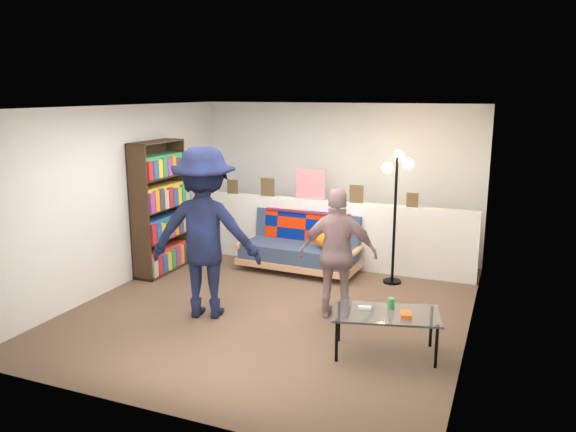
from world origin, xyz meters
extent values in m
plane|color=brown|center=(0.00, 0.00, 0.00)|extent=(5.00, 5.00, 0.00)
cube|color=silver|center=(0.00, 2.50, 1.20)|extent=(4.50, 0.10, 2.40)
cube|color=silver|center=(-2.25, 0.00, 1.20)|extent=(0.10, 5.00, 2.40)
cube|color=silver|center=(2.25, 0.00, 1.20)|extent=(0.10, 5.00, 2.40)
cube|color=white|center=(0.00, 0.00, 2.40)|extent=(4.50, 5.00, 0.10)
cube|color=silver|center=(0.00, 1.80, 0.50)|extent=(4.45, 0.15, 1.00)
cube|color=brown|center=(-1.50, 1.78, 1.11)|extent=(0.18, 0.02, 0.22)
cube|color=brown|center=(-0.90, 1.78, 1.14)|extent=(0.22, 0.02, 0.28)
cube|color=silver|center=(-0.20, 1.78, 1.23)|extent=(0.45, 0.02, 0.45)
cube|color=brown|center=(0.50, 1.78, 1.13)|extent=(0.20, 0.02, 0.26)
cube|color=brown|center=(1.30, 1.78, 1.10)|extent=(0.16, 0.02, 0.20)
cube|color=tan|center=(-0.23, 1.41, 0.14)|extent=(1.77, 0.86, 0.09)
cube|color=#34455E|center=(-0.23, 1.37, 0.29)|extent=(1.68, 0.72, 0.22)
cube|color=#34455E|center=(-0.22, 1.71, 0.57)|extent=(1.66, 0.29, 0.52)
cylinder|color=tan|center=(-1.06, 1.45, 0.37)|extent=(0.12, 0.78, 0.08)
cylinder|color=tan|center=(0.59, 1.37, 0.37)|extent=(0.12, 0.78, 0.08)
cube|color=navy|center=(-0.22, 1.64, 0.57)|extent=(1.33, 0.15, 0.48)
cube|color=navy|center=(-0.22, 1.75, 0.82)|extent=(1.34, 0.29, 0.03)
sphere|color=orange|center=(0.18, 1.35, 0.54)|extent=(0.27, 0.27, 0.27)
cube|color=#311E10|center=(-2.23, 0.63, 0.95)|extent=(0.02, 0.95, 1.90)
cube|color=#311E10|center=(-2.08, 0.17, 0.95)|extent=(0.32, 0.02, 1.90)
cube|color=#311E10|center=(-2.08, 1.09, 0.95)|extent=(0.32, 0.02, 1.90)
cube|color=#311E10|center=(-2.08, 0.63, 1.89)|extent=(0.32, 0.95, 0.02)
cube|color=#311E10|center=(-2.08, 0.63, 0.02)|extent=(0.32, 0.95, 0.04)
cube|color=#311E10|center=(-2.08, 0.63, 0.51)|extent=(0.32, 0.91, 0.02)
cube|color=#311E10|center=(-2.08, 0.63, 0.95)|extent=(0.32, 0.91, 0.02)
cube|color=#311E10|center=(-2.08, 0.63, 1.39)|extent=(0.32, 0.91, 0.02)
cube|color=red|center=(-2.06, 0.63, 0.21)|extent=(0.23, 0.88, 0.32)
cube|color=#275DAC|center=(-2.06, 0.63, 0.67)|extent=(0.23, 0.88, 0.29)
cube|color=gold|center=(-2.06, 0.63, 1.12)|extent=(0.23, 0.88, 0.32)
cube|color=#379858|center=(-2.06, 0.63, 1.56)|extent=(0.23, 0.88, 0.29)
cylinder|color=black|center=(1.12, -1.10, 0.21)|extent=(0.04, 0.04, 0.42)
cylinder|color=black|center=(2.03, -0.86, 0.21)|extent=(0.04, 0.04, 0.42)
cylinder|color=black|center=(1.00, -0.65, 0.21)|extent=(0.04, 0.04, 0.42)
cylinder|color=black|center=(1.92, -0.42, 0.21)|extent=(0.04, 0.04, 0.42)
cube|color=silver|center=(1.52, -0.76, 0.43)|extent=(1.16, 0.82, 0.02)
cube|color=silver|center=(1.30, -0.76, 0.46)|extent=(0.13, 0.08, 0.03)
cube|color=orange|center=(1.72, -0.79, 0.46)|extent=(0.14, 0.17, 0.04)
cylinder|color=#3D934B|center=(1.54, -0.62, 0.49)|extent=(0.09, 0.09, 0.10)
cylinder|color=black|center=(1.14, 1.40, 0.02)|extent=(0.29, 0.29, 0.03)
cylinder|color=black|center=(1.14, 1.40, 0.87)|extent=(0.04, 0.04, 1.73)
sphere|color=#FFC672|center=(1.01, 1.43, 1.58)|extent=(0.14, 0.14, 0.14)
sphere|color=#FFC672|center=(1.29, 1.40, 1.65)|extent=(0.14, 0.14, 0.14)
sphere|color=#FFC672|center=(1.14, 1.53, 1.73)|extent=(0.14, 0.14, 0.14)
imported|color=black|center=(-0.65, -0.53, 0.99)|extent=(1.43, 1.06, 1.98)
imported|color=tan|center=(0.79, -0.02, 0.76)|extent=(0.95, 0.55, 1.52)
camera|label=1|loc=(2.57, -5.93, 2.58)|focal=35.00mm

